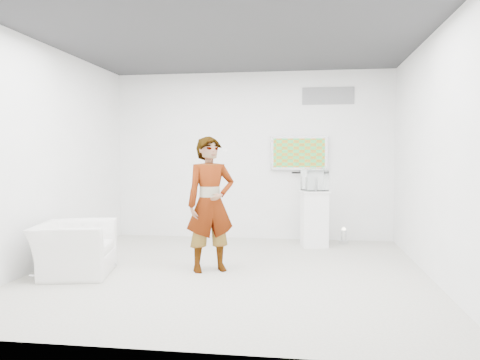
{
  "coord_description": "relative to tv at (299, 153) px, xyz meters",
  "views": [
    {
      "loc": [
        0.98,
        -5.91,
        1.5
      ],
      "look_at": [
        0.05,
        0.6,
        1.16
      ],
      "focal_mm": 35.0,
      "sensor_mm": 36.0,
      "label": 1
    }
  ],
  "objects": [
    {
      "name": "logo_decal",
      "position": [
        0.5,
        0.04,
        1.0
      ],
      "size": [
        0.9,
        0.02,
        0.3
      ],
      "primitive_type": "cube",
      "color": "slate",
      "rests_on": "room"
    },
    {
      "name": "console",
      "position": [
        0.27,
        -0.59,
        -0.51
      ],
      "size": [
        0.06,
        0.17,
        0.23
      ],
      "primitive_type": "cube",
      "rotation": [
        0.0,
        0.0,
        0.02
      ],
      "color": "white",
      "rests_on": "pedestal"
    },
    {
      "name": "room",
      "position": [
        -0.85,
        -2.45,
        -0.05
      ],
      "size": [
        5.01,
        5.01,
        3.0
      ],
      "color": "beige",
      "rests_on": "ground"
    },
    {
      "name": "armchair",
      "position": [
        -2.77,
        -2.86,
        -1.22
      ],
      "size": [
        1.07,
        1.17,
        0.65
      ],
      "primitive_type": "imported",
      "rotation": [
        0.0,
        0.0,
        1.78
      ],
      "color": "white",
      "rests_on": "room"
    },
    {
      "name": "pedestal",
      "position": [
        0.27,
        -0.59,
        -1.09
      ],
      "size": [
        0.52,
        0.52,
        0.93
      ],
      "primitive_type": "cube",
      "rotation": [
        0.0,
        0.0,
        0.18
      ],
      "color": "white",
      "rests_on": "room"
    },
    {
      "name": "person",
      "position": [
        -1.1,
        -2.44,
        -0.67
      ],
      "size": [
        0.76,
        0.67,
        1.75
      ],
      "primitive_type": "imported",
      "rotation": [
        0.0,
        0.0,
        0.49
      ],
      "color": "white",
      "rests_on": "room"
    },
    {
      "name": "wii_remote",
      "position": [
        -0.95,
        -2.19,
        0.03
      ],
      "size": [
        0.07,
        0.13,
        0.03
      ],
      "primitive_type": "cube",
      "rotation": [
        0.0,
        0.0,
        0.31
      ],
      "color": "white",
      "rests_on": "person"
    },
    {
      "name": "tv",
      "position": [
        0.0,
        0.0,
        0.0
      ],
      "size": [
        1.0,
        0.08,
        0.6
      ],
      "primitive_type": "cube",
      "color": "silver",
      "rests_on": "room"
    },
    {
      "name": "vitrine",
      "position": [
        0.27,
        -0.59,
        -0.44
      ],
      "size": [
        0.46,
        0.46,
        0.36
      ],
      "primitive_type": "cube",
      "rotation": [
        0.0,
        0.0,
        0.32
      ],
      "color": "white",
      "rests_on": "pedestal"
    },
    {
      "name": "floor_uplight",
      "position": [
        0.77,
        -0.29,
        -1.42
      ],
      "size": [
        0.18,
        0.18,
        0.26
      ],
      "primitive_type": "cylinder",
      "rotation": [
        0.0,
        0.0,
        -0.04
      ],
      "color": "silver",
      "rests_on": "room"
    }
  ]
}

